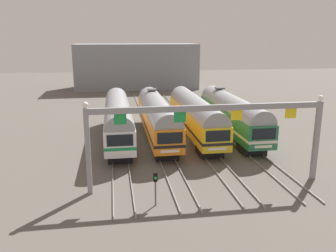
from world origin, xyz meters
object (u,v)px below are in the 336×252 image
commuter_train_green (232,113)px  yard_signal_mast (155,182)px  commuter_train_yellow (195,115)px  commuter_train_orange (157,116)px  commuter_train_white (118,117)px  catenary_gantry (208,122)px

commuter_train_green → yard_signal_mast: (-10.98, -16.21, -0.97)m
commuter_train_yellow → yard_signal_mast: 17.52m
commuter_train_green → commuter_train_yellow: bearing=-179.9°
commuter_train_orange → yard_signal_mast: 16.39m
commuter_train_white → yard_signal_mast: 16.39m
commuter_train_white → commuter_train_orange: commuter_train_orange is taller
catenary_gantry → yard_signal_mast: catenary_gantry is taller
commuter_train_white → commuter_train_orange: 4.39m
commuter_train_yellow → catenary_gantry: (-2.20, -13.49, 2.46)m
commuter_train_green → commuter_train_orange: bearing=180.0°
commuter_train_yellow → yard_signal_mast: bearing=-112.1°
commuter_train_yellow → commuter_train_green: (4.39, 0.00, 0.00)m
catenary_gantry → commuter_train_yellow: bearing=80.8°
yard_signal_mast → commuter_train_yellow: bearing=67.9°
commuter_train_yellow → catenary_gantry: bearing=-99.2°
commuter_train_white → commuter_train_green: size_ratio=1.00×
commuter_train_orange → yard_signal_mast: (-2.20, -16.21, -0.97)m
commuter_train_yellow → yard_signal_mast: commuter_train_yellow is taller
commuter_train_orange → yard_signal_mast: size_ratio=7.38×
commuter_train_green → yard_signal_mast: bearing=-124.1°
catenary_gantry → commuter_train_green: bearing=64.0°
commuter_train_green → yard_signal_mast: 19.61m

